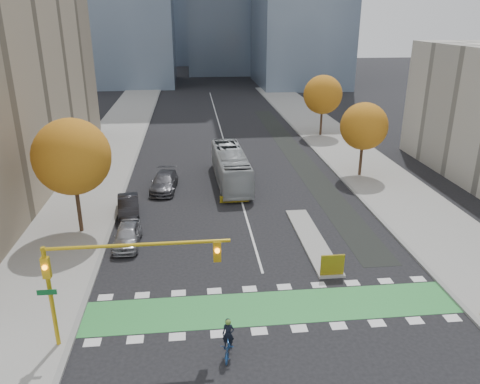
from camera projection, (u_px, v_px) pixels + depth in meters
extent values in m
plane|color=black|center=(278.00, 325.00, 23.42)|extent=(300.00, 300.00, 0.00)
cube|color=gray|center=(83.00, 192.00, 40.65)|extent=(7.00, 120.00, 0.15)
cube|color=gray|center=(382.00, 182.00, 43.32)|extent=(7.00, 120.00, 0.15)
cube|color=gray|center=(124.00, 191.00, 41.00)|extent=(0.30, 120.00, 0.16)
cube|color=gray|center=(346.00, 183.00, 42.97)|extent=(0.30, 120.00, 0.16)
cube|color=#2E8D3D|center=(273.00, 307.00, 24.81)|extent=(20.00, 3.00, 0.01)
cube|color=silver|center=(222.00, 135.00, 60.60)|extent=(0.15, 70.00, 0.01)
cube|color=black|center=(295.00, 154.00, 52.05)|extent=(2.50, 50.00, 0.01)
cube|color=gray|center=(311.00, 239.00, 32.15)|extent=(1.60, 10.00, 0.16)
cube|color=yellow|center=(332.00, 265.00, 27.43)|extent=(1.40, 0.12, 1.30)
cylinder|color=#332114|center=(77.00, 198.00, 32.46)|extent=(0.28, 0.28, 5.25)
sphere|color=#A75C14|center=(72.00, 157.00, 31.39)|extent=(5.20, 5.20, 5.20)
cylinder|color=#332114|center=(361.00, 153.00, 44.25)|extent=(0.28, 0.28, 4.55)
sphere|color=#A75C14|center=(364.00, 126.00, 43.32)|extent=(4.40, 4.40, 4.40)
cylinder|color=#332114|center=(321.00, 117.00, 59.11)|extent=(0.28, 0.28, 4.90)
sphere|color=#A75C14|center=(323.00, 95.00, 58.11)|extent=(4.80, 4.80, 4.80)
cylinder|color=#BF9914|center=(51.00, 299.00, 21.00)|extent=(0.20, 0.20, 5.20)
cylinder|color=#BF9914|center=(137.00, 245.00, 20.50)|extent=(8.20, 0.16, 0.16)
cube|color=#BF9914|center=(46.00, 268.00, 20.43)|extent=(0.35, 0.28, 1.00)
sphere|color=orange|center=(45.00, 268.00, 20.22)|extent=(0.22, 0.22, 0.22)
cube|color=#BF9914|center=(217.00, 251.00, 21.03)|extent=(0.35, 0.28, 1.00)
sphere|color=orange|center=(217.00, 251.00, 20.82)|extent=(0.22, 0.22, 0.22)
cube|color=#0C5926|center=(47.00, 292.00, 20.41)|extent=(0.85, 0.04, 0.25)
imported|color=navy|center=(228.00, 348.00, 21.16)|extent=(0.90, 1.77, 0.89)
imported|color=black|center=(228.00, 334.00, 20.89)|extent=(0.61, 0.46, 1.50)
sphere|color=#597F2D|center=(228.00, 322.00, 20.67)|extent=(0.26, 0.26, 0.26)
imported|color=#ADB2B5|center=(231.00, 167.00, 42.78)|extent=(2.95, 11.10, 3.07)
imported|color=#9F9FA4|center=(127.00, 235.00, 31.32)|extent=(1.75, 4.22, 1.43)
imported|color=black|center=(128.00, 206.00, 36.05)|extent=(2.09, 4.60, 1.46)
imported|color=#504F54|center=(164.00, 182.00, 41.17)|extent=(2.55, 5.32, 1.50)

